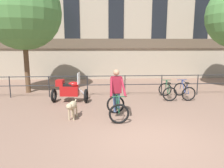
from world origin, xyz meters
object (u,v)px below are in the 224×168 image
at_px(cyclist_with_bike, 117,96).
at_px(parked_motorcycle, 69,90).
at_px(parked_bicycle_mid_left, 184,91).
at_px(dog, 72,106).
at_px(parked_bicycle_near_lamp, 167,91).

relative_size(cyclist_with_bike, parked_motorcycle, 1.03).
bearing_deg(parked_motorcycle, parked_bicycle_mid_left, -78.69).
bearing_deg(cyclist_with_bike, dog, -176.25).
height_order(dog, parked_motorcycle, parked_motorcycle).
bearing_deg(dog, cyclist_with_bike, 14.06).
bearing_deg(parked_bicycle_mid_left, dog, 27.31).
bearing_deg(parked_bicycle_near_lamp, dog, 37.83).
bearing_deg(cyclist_with_bike, parked_bicycle_mid_left, 34.73).
distance_m(dog, parked_bicycle_mid_left, 5.71).
height_order(dog, parked_bicycle_mid_left, parked_bicycle_mid_left).
bearing_deg(parked_bicycle_mid_left, parked_bicycle_near_lamp, -0.51).
height_order(cyclist_with_bike, dog, cyclist_with_bike).
xyz_separation_m(dog, parked_bicycle_near_lamp, (4.23, 2.67, -0.11)).
relative_size(dog, parked_motorcycle, 0.64).
xyz_separation_m(dog, parked_motorcycle, (-0.37, 2.24, 0.10)).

